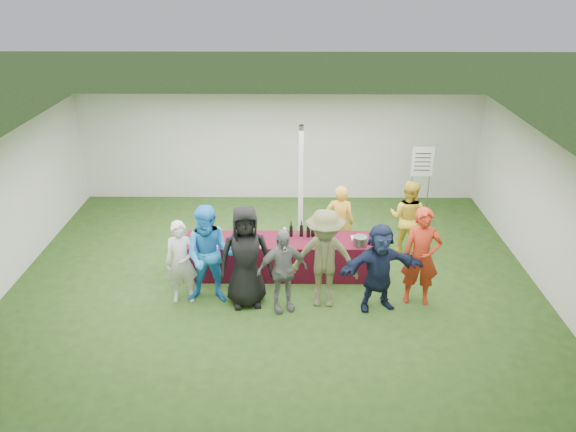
{
  "coord_description": "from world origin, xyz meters",
  "views": [
    {
      "loc": [
        0.34,
        -9.56,
        5.63
      ],
      "look_at": [
        0.25,
        0.07,
        1.25
      ],
      "focal_mm": 35.0,
      "sensor_mm": 36.0,
      "label": 1
    }
  ],
  "objects_px": {
    "staff_back": "(408,218)",
    "customer_3": "(282,271)",
    "customer_6": "(421,257)",
    "customer_5": "(379,267)",
    "serving_table": "(278,257)",
    "customer_2": "(246,257)",
    "customer_4": "(324,259)",
    "dump_bucket": "(360,241)",
    "customer_0": "(181,262)",
    "staff_pourer": "(340,223)",
    "wine_list_sign": "(422,167)",
    "customer_1": "(210,255)"
  },
  "relations": [
    {
      "from": "customer_6",
      "to": "staff_pourer",
      "type": "bearing_deg",
      "value": 135.76
    },
    {
      "from": "serving_table",
      "to": "customer_1",
      "type": "distance_m",
      "value": 1.61
    },
    {
      "from": "customer_2",
      "to": "customer_5",
      "type": "distance_m",
      "value": 2.32
    },
    {
      "from": "customer_3",
      "to": "customer_5",
      "type": "height_order",
      "value": "customer_5"
    },
    {
      "from": "serving_table",
      "to": "customer_6",
      "type": "relative_size",
      "value": 1.97
    },
    {
      "from": "wine_list_sign",
      "to": "staff_back",
      "type": "xyz_separation_m",
      "value": [
        -0.59,
        -1.66,
        -0.51
      ]
    },
    {
      "from": "customer_1",
      "to": "customer_0",
      "type": "bearing_deg",
      "value": -178.62
    },
    {
      "from": "customer_3",
      "to": "customer_6",
      "type": "relative_size",
      "value": 0.85
    },
    {
      "from": "serving_table",
      "to": "customer_0",
      "type": "distance_m",
      "value": 1.97
    },
    {
      "from": "customer_2",
      "to": "customer_4",
      "type": "bearing_deg",
      "value": -10.26
    },
    {
      "from": "dump_bucket",
      "to": "customer_6",
      "type": "xyz_separation_m",
      "value": [
        0.99,
        -0.75,
        0.07
      ]
    },
    {
      "from": "staff_pourer",
      "to": "dump_bucket",
      "type": "bearing_deg",
      "value": 117.23
    },
    {
      "from": "staff_pourer",
      "to": "customer_2",
      "type": "distance_m",
      "value": 2.47
    },
    {
      "from": "staff_pourer",
      "to": "customer_3",
      "type": "distance_m",
      "value": 2.21
    },
    {
      "from": "wine_list_sign",
      "to": "staff_pourer",
      "type": "distance_m",
      "value": 2.83
    },
    {
      "from": "customer_2",
      "to": "customer_5",
      "type": "xyz_separation_m",
      "value": [
        2.31,
        -0.12,
        -0.13
      ]
    },
    {
      "from": "staff_back",
      "to": "customer_1",
      "type": "xyz_separation_m",
      "value": [
        -3.83,
        -1.9,
        0.12
      ]
    },
    {
      "from": "customer_3",
      "to": "customer_5",
      "type": "relative_size",
      "value": 0.95
    },
    {
      "from": "dump_bucket",
      "to": "customer_0",
      "type": "xyz_separation_m",
      "value": [
        -3.24,
        -0.74,
        -0.06
      ]
    },
    {
      "from": "customer_0",
      "to": "customer_2",
      "type": "bearing_deg",
      "value": -11.46
    },
    {
      "from": "wine_list_sign",
      "to": "customer_2",
      "type": "distance_m",
      "value": 5.27
    },
    {
      "from": "customer_2",
      "to": "customer_4",
      "type": "xyz_separation_m",
      "value": [
        1.37,
        -0.02,
        -0.02
      ]
    },
    {
      "from": "staff_pourer",
      "to": "customer_5",
      "type": "bearing_deg",
      "value": 114.16
    },
    {
      "from": "dump_bucket",
      "to": "staff_pourer",
      "type": "bearing_deg",
      "value": 109.63
    },
    {
      "from": "wine_list_sign",
      "to": "customer_6",
      "type": "relative_size",
      "value": 0.99
    },
    {
      "from": "customer_6",
      "to": "customer_4",
      "type": "bearing_deg",
      "value": -169.26
    },
    {
      "from": "wine_list_sign",
      "to": "customer_2",
      "type": "height_order",
      "value": "customer_2"
    },
    {
      "from": "staff_back",
      "to": "dump_bucket",
      "type": "bearing_deg",
      "value": 72.6
    },
    {
      "from": "customer_2",
      "to": "staff_pourer",
      "type": "bearing_deg",
      "value": 34.9
    },
    {
      "from": "customer_0",
      "to": "customer_5",
      "type": "relative_size",
      "value": 0.96
    },
    {
      "from": "dump_bucket",
      "to": "customer_3",
      "type": "height_order",
      "value": "customer_3"
    },
    {
      "from": "customer_3",
      "to": "wine_list_sign",
      "type": "bearing_deg",
      "value": 32.07
    },
    {
      "from": "staff_back",
      "to": "customer_5",
      "type": "height_order",
      "value": "customer_5"
    },
    {
      "from": "dump_bucket",
      "to": "staff_back",
      "type": "xyz_separation_m",
      "value": [
        1.11,
        1.15,
        -0.04
      ]
    },
    {
      "from": "customer_5",
      "to": "staff_pourer",
      "type": "bearing_deg",
      "value": 93.8
    },
    {
      "from": "serving_table",
      "to": "customer_5",
      "type": "relative_size",
      "value": 2.22
    },
    {
      "from": "customer_3",
      "to": "customer_5",
      "type": "bearing_deg",
      "value": -16.36
    },
    {
      "from": "customer_3",
      "to": "serving_table",
      "type": "bearing_deg",
      "value": 76.68
    },
    {
      "from": "customer_5",
      "to": "customer_0",
      "type": "bearing_deg",
      "value": 163.79
    },
    {
      "from": "staff_pourer",
      "to": "wine_list_sign",
      "type": "bearing_deg",
      "value": -128.71
    },
    {
      "from": "staff_pourer",
      "to": "customer_4",
      "type": "relative_size",
      "value": 0.87
    },
    {
      "from": "staff_pourer",
      "to": "staff_back",
      "type": "relative_size",
      "value": 1.0
    },
    {
      "from": "staff_pourer",
      "to": "customer_1",
      "type": "relative_size",
      "value": 0.87
    },
    {
      "from": "customer_2",
      "to": "customer_3",
      "type": "height_order",
      "value": "customer_2"
    },
    {
      "from": "customer_1",
      "to": "dump_bucket",
      "type": "bearing_deg",
      "value": 17.26
    },
    {
      "from": "customer_3",
      "to": "dump_bucket",
      "type": "bearing_deg",
      "value": 16.36
    },
    {
      "from": "customer_5",
      "to": "customer_6",
      "type": "relative_size",
      "value": 0.89
    },
    {
      "from": "staff_back",
      "to": "customer_3",
      "type": "height_order",
      "value": "staff_back"
    },
    {
      "from": "customer_5",
      "to": "serving_table",
      "type": "bearing_deg",
      "value": 134.12
    },
    {
      "from": "staff_back",
      "to": "customer_4",
      "type": "xyz_separation_m",
      "value": [
        -1.83,
        -2.0,
        0.12
      ]
    }
  ]
}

